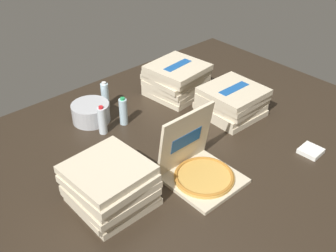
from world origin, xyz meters
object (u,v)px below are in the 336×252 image
(open_pizza_box, at_px, (199,167))
(water_bottle_2, at_px, (123,111))
(pizza_stack_center_far, at_px, (110,186))
(water_bottle_0, at_px, (105,95))
(napkin_pile, at_px, (311,151))
(pizza_stack_right_near, at_px, (232,101))
(pizza_stack_left_mid, at_px, (176,80))
(ice_bucket, at_px, (91,112))
(water_bottle_1, at_px, (102,120))

(open_pizza_box, relative_size, water_bottle_2, 1.95)
(open_pizza_box, distance_m, pizza_stack_center_far, 0.56)
(water_bottle_0, height_order, napkin_pile, water_bottle_0)
(water_bottle_0, bearing_deg, pizza_stack_right_near, -48.19)
(pizza_stack_left_mid, height_order, ice_bucket, pizza_stack_left_mid)
(pizza_stack_left_mid, relative_size, napkin_pile, 3.46)
(water_bottle_0, distance_m, water_bottle_1, 0.36)
(ice_bucket, bearing_deg, pizza_stack_left_mid, -10.21)
(ice_bucket, distance_m, napkin_pile, 1.58)
(open_pizza_box, bearing_deg, water_bottle_1, 101.41)
(water_bottle_2, bearing_deg, pizza_stack_center_far, -131.76)
(water_bottle_2, xyz_separation_m, napkin_pile, (0.71, -1.12, -0.09))
(ice_bucket, bearing_deg, napkin_pile, -56.65)
(pizza_stack_left_mid, bearing_deg, water_bottle_1, -175.55)
(pizza_stack_center_far, distance_m, water_bottle_1, 0.72)
(water_bottle_0, distance_m, water_bottle_2, 0.29)
(ice_bucket, bearing_deg, open_pizza_box, -82.28)
(water_bottle_0, height_order, water_bottle_2, same)
(pizza_stack_center_far, bearing_deg, water_bottle_2, 48.24)
(pizza_stack_center_far, relative_size, water_bottle_2, 2.04)
(pizza_stack_center_far, height_order, water_bottle_1, pizza_stack_center_far)
(open_pizza_box, xyz_separation_m, pizza_stack_center_far, (-0.53, 0.17, 0.05))
(water_bottle_0, bearing_deg, pizza_stack_left_mid, -21.92)
(open_pizza_box, distance_m, napkin_pile, 0.81)
(pizza_stack_left_mid, distance_m, pizza_stack_right_near, 0.52)
(open_pizza_box, bearing_deg, pizza_stack_center_far, 161.75)
(pizza_stack_right_near, xyz_separation_m, water_bottle_2, (-0.69, 0.44, -0.01))
(pizza_stack_right_near, distance_m, water_bottle_1, 0.98)
(pizza_stack_right_near, bearing_deg, open_pizza_box, -153.87)
(pizza_stack_right_near, bearing_deg, water_bottle_2, 147.22)
(pizza_stack_right_near, height_order, napkin_pile, pizza_stack_right_near)
(pizza_stack_right_near, relative_size, pizza_stack_center_far, 0.96)
(water_bottle_2, bearing_deg, pizza_stack_left_mid, 6.20)
(open_pizza_box, distance_m, pizza_stack_left_mid, 1.05)
(water_bottle_1, distance_m, water_bottle_2, 0.18)
(water_bottle_2, bearing_deg, pizza_stack_right_near, -32.78)
(pizza_stack_right_near, relative_size, water_bottle_2, 1.96)
(pizza_stack_center_far, bearing_deg, ice_bucket, 64.09)
(water_bottle_0, relative_size, napkin_pile, 1.60)
(open_pizza_box, relative_size, pizza_stack_left_mid, 0.90)
(pizza_stack_right_near, xyz_separation_m, pizza_stack_center_far, (-1.24, -0.17, 0.02))
(pizza_stack_right_near, distance_m, water_bottle_2, 0.82)
(open_pizza_box, relative_size, napkin_pile, 3.13)
(pizza_stack_left_mid, bearing_deg, water_bottle_2, -173.80)
(pizza_stack_right_near, bearing_deg, pizza_stack_left_mid, 101.29)
(water_bottle_1, xyz_separation_m, napkin_pile, (0.90, -1.13, -0.09))
(open_pizza_box, distance_m, water_bottle_2, 0.79)
(ice_bucket, relative_size, water_bottle_1, 1.28)
(pizza_stack_left_mid, xyz_separation_m, napkin_pile, (0.13, -1.19, -0.12))
(pizza_stack_left_mid, relative_size, pizza_stack_center_far, 1.06)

